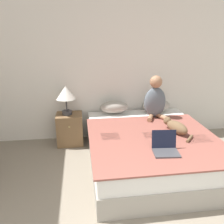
% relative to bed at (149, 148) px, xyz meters
% --- Properties ---
extents(wall_back, '(5.17, 0.05, 2.55)m').
position_rel_bed_xyz_m(wall_back, '(-0.59, 1.10, 1.02)').
color(wall_back, silver).
rests_on(wall_back, ground_plane).
extents(bed, '(1.71, 2.06, 0.51)m').
position_rel_bed_xyz_m(bed, '(0.00, 0.00, 0.00)').
color(bed, '#9E998E').
rests_on(bed, ground_plane).
extents(pillow_near, '(0.49, 0.27, 0.21)m').
position_rel_bed_xyz_m(pillow_near, '(-0.37, 0.87, 0.36)').
color(pillow_near, gray).
rests_on(pillow_near, bed).
extents(pillow_far, '(0.49, 0.27, 0.21)m').
position_rel_bed_xyz_m(pillow_far, '(0.37, 0.87, 0.36)').
color(pillow_far, gray).
rests_on(pillow_far, bed).
extents(person_sitting, '(0.36, 0.35, 0.68)m').
position_rel_bed_xyz_m(person_sitting, '(0.25, 0.59, 0.55)').
color(person_sitting, slate).
rests_on(person_sitting, bed).
extents(cat_tabby, '(0.30, 0.58, 0.18)m').
position_rel_bed_xyz_m(cat_tabby, '(0.35, -0.06, 0.34)').
color(cat_tabby, brown).
rests_on(cat_tabby, bed).
extents(laptop_open, '(0.31, 0.29, 0.23)m').
position_rel_bed_xyz_m(laptop_open, '(0.01, -0.58, 0.31)').
color(laptop_open, '#424247').
rests_on(laptop_open, bed).
extents(nightstand, '(0.43, 0.39, 0.53)m').
position_rel_bed_xyz_m(nightstand, '(-1.14, 0.84, 0.01)').
color(nightstand, brown).
rests_on(nightstand, ground_plane).
extents(table_lamp, '(0.32, 0.32, 0.49)m').
position_rel_bed_xyz_m(table_lamp, '(-1.17, 0.84, 0.63)').
color(table_lamp, '#38383D').
rests_on(table_lamp, nightstand).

